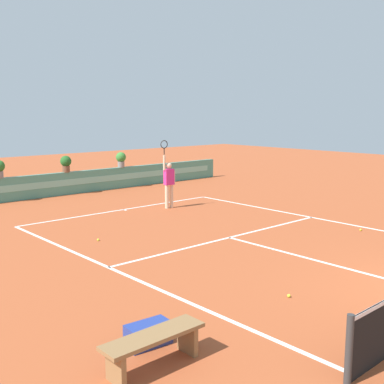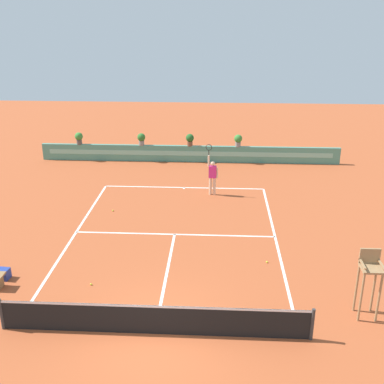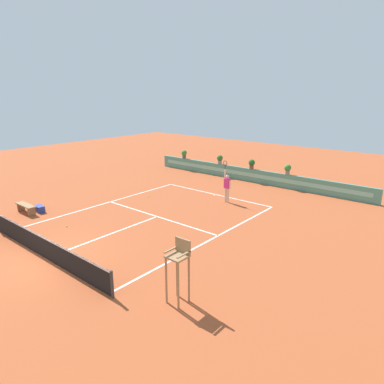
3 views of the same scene
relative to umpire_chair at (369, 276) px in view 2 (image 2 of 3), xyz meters
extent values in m
plane|color=#A84C28|center=(-6.22, 4.74, -1.34)|extent=(60.00, 60.00, 0.00)
cube|color=white|center=(-6.22, 10.63, -1.34)|extent=(8.22, 0.10, 0.01)
cube|color=white|center=(-6.22, 5.14, -1.34)|extent=(8.22, 0.10, 0.01)
cube|color=white|center=(-6.22, 1.94, -1.34)|extent=(0.10, 6.40, 0.01)
cube|color=white|center=(-10.33, 4.68, -1.34)|extent=(0.10, 11.89, 0.01)
cube|color=white|center=(-2.11, 4.68, -1.34)|extent=(0.10, 11.89, 0.01)
cube|color=white|center=(-6.22, 10.53, -1.34)|extent=(0.10, 0.20, 0.01)
cylinder|color=#333333|center=(-10.63, -1.26, -0.84)|extent=(0.10, 0.10, 1.00)
cylinder|color=#333333|center=(-1.81, -1.26, -0.84)|extent=(0.10, 0.10, 1.00)
cube|color=black|center=(-6.22, -1.26, -0.87)|extent=(8.82, 0.02, 0.95)
cube|color=white|center=(-6.22, -1.26, -0.42)|extent=(8.82, 0.03, 0.06)
cube|color=#4C8E7A|center=(-6.22, 15.13, -0.84)|extent=(18.00, 0.20, 1.00)
cube|color=#7ABCA8|center=(-6.22, 15.02, -0.79)|extent=(17.10, 0.01, 0.28)
cylinder|color=#99754C|center=(-0.26, -0.32, -0.54)|extent=(0.07, 0.07, 1.60)
cylinder|color=#99754C|center=(0.25, -0.32, -0.54)|extent=(0.07, 0.07, 1.60)
cylinder|color=#99754C|center=(-0.26, 0.19, -0.54)|extent=(0.07, 0.07, 1.60)
cylinder|color=#99754C|center=(0.25, 0.19, -0.54)|extent=(0.07, 0.07, 1.60)
cube|color=#99754C|center=(0.00, -0.06, 0.29)|extent=(0.60, 0.60, 0.06)
cube|color=#99754C|center=(0.00, 0.21, 0.56)|extent=(0.60, 0.06, 0.48)
cube|color=#99754C|center=(-0.27, -0.06, 0.44)|extent=(0.06, 0.60, 0.04)
cube|color=#99754C|center=(0.27, -0.06, 0.44)|extent=(0.06, 0.60, 0.04)
cube|color=olive|center=(-11.64, 0.83, -1.12)|extent=(0.08, 0.40, 0.45)
cylinder|color=beige|center=(-4.64, 9.71, -0.89)|extent=(0.14, 0.14, 0.90)
cylinder|color=beige|center=(-4.84, 9.74, -0.89)|extent=(0.14, 0.14, 0.90)
cube|color=#E52D84|center=(-4.74, 9.73, -0.14)|extent=(0.39, 0.27, 0.60)
sphere|color=beige|center=(-4.74, 9.73, 0.29)|extent=(0.22, 0.22, 0.22)
cylinder|color=beige|center=(-4.94, 9.75, 0.41)|extent=(0.09, 0.09, 0.55)
cylinder|color=black|center=(-4.94, 9.75, 0.83)|extent=(0.04, 0.04, 0.24)
torus|color=#262626|center=(-4.94, 9.75, 1.09)|extent=(0.31, 0.07, 0.31)
cylinder|color=beige|center=(-4.52, 9.70, -0.19)|extent=(0.09, 0.09, 0.50)
sphere|color=#CCE033|center=(-2.64, 2.99, -1.31)|extent=(0.07, 0.07, 0.07)
sphere|color=#CCE033|center=(-8.68, 1.16, -1.31)|extent=(0.07, 0.07, 0.07)
sphere|color=#CCE033|center=(-9.27, 7.37, -1.31)|extent=(0.07, 0.07, 0.07)
cylinder|color=brown|center=(-6.18, 15.13, -0.20)|extent=(0.32, 0.32, 0.28)
sphere|color=#235B23|center=(-6.18, 15.13, 0.14)|extent=(0.48, 0.48, 0.48)
cylinder|color=gray|center=(-3.30, 15.13, -0.20)|extent=(0.32, 0.32, 0.28)
sphere|color=#387F33|center=(-3.30, 15.13, 0.14)|extent=(0.48, 0.48, 0.48)
cylinder|color=#514C47|center=(-12.91, 15.13, -0.20)|extent=(0.32, 0.32, 0.28)
sphere|color=#387F33|center=(-12.91, 15.13, 0.14)|extent=(0.48, 0.48, 0.48)
cylinder|color=gray|center=(-9.10, 15.13, -0.20)|extent=(0.32, 0.32, 0.28)
sphere|color=#2D6B28|center=(-9.10, 15.13, 0.14)|extent=(0.48, 0.48, 0.48)
camera|label=1|loc=(-16.16, -4.32, 2.27)|focal=45.25mm
camera|label=2|loc=(-4.54, -12.32, 7.31)|focal=44.25mm
camera|label=3|loc=(6.54, -7.21, 5.19)|focal=32.03mm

